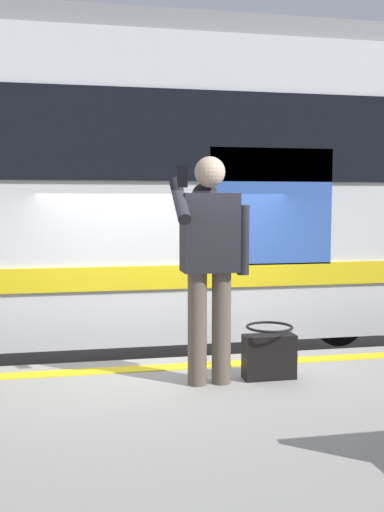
% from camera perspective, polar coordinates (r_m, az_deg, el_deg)
% --- Properties ---
extents(ground_plane, '(25.15, 25.15, 0.00)m').
position_cam_1_polar(ground_plane, '(5.43, -1.09, -21.10)').
color(ground_plane, '#4C4742').
extents(safety_line, '(13.82, 0.16, 0.01)m').
position_cam_1_polar(safety_line, '(4.75, -0.47, -10.83)').
color(safety_line, yellow).
rests_on(safety_line, platform).
extents(track_rail_near, '(18.33, 0.08, 0.16)m').
position_cam_1_polar(track_rail_near, '(6.91, -3.57, -14.42)').
color(track_rail_near, slate).
rests_on(track_rail_near, ground).
extents(track_rail_far, '(18.33, 0.08, 0.16)m').
position_cam_1_polar(track_rail_far, '(8.26, -4.90, -11.08)').
color(track_rail_far, slate).
rests_on(track_rail_far, ground).
extents(train_carriage, '(13.47, 2.90, 4.18)m').
position_cam_1_polar(train_carriage, '(7.17, -14.34, 6.89)').
color(train_carriage, silver).
rests_on(train_carriage, ground).
extents(passenger, '(0.57, 0.55, 1.65)m').
position_cam_1_polar(passenger, '(4.15, 1.74, 0.47)').
color(passenger, brown).
rests_on(passenger, platform).
extents(handbag, '(0.39, 0.36, 0.41)m').
position_cam_1_polar(handbag, '(4.44, 7.64, -9.52)').
color(handbag, black).
rests_on(handbag, platform).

